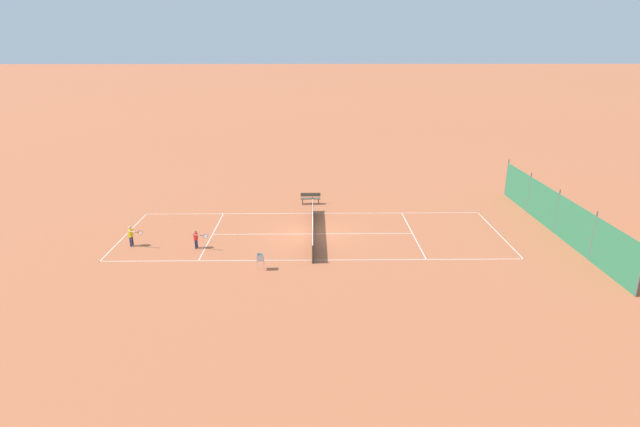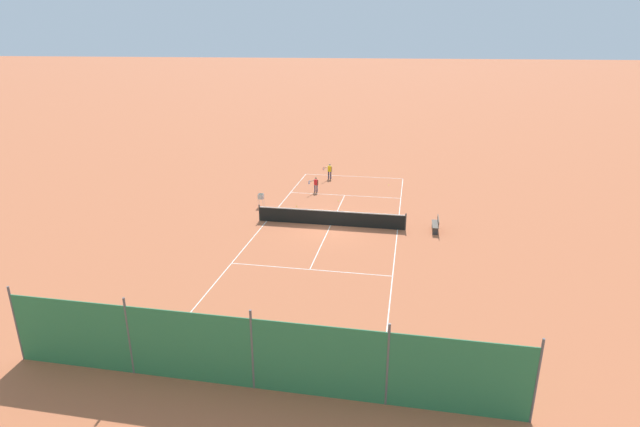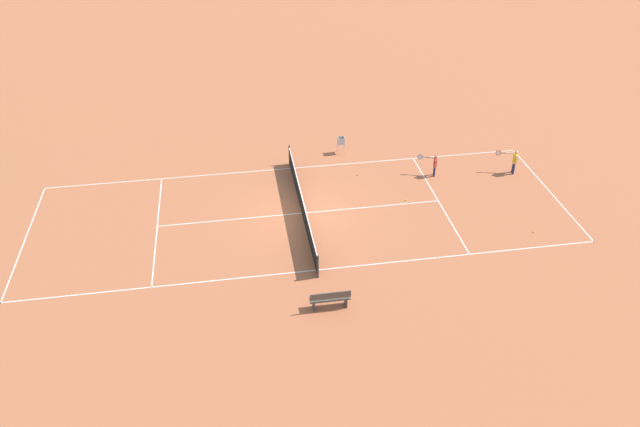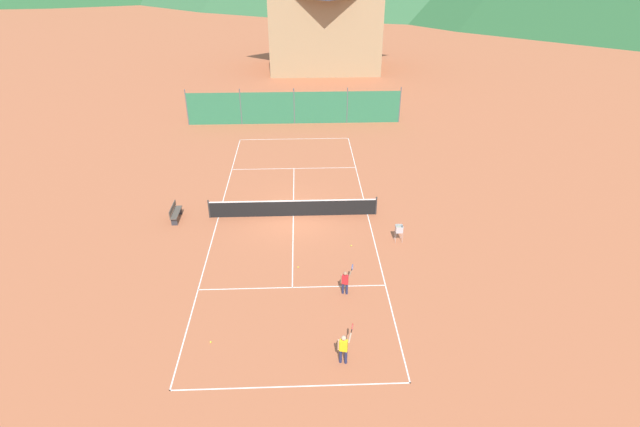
# 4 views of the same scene
# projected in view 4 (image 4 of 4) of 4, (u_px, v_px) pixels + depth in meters

# --- Properties ---
(ground_plane) EXTENTS (600.00, 600.00, 0.00)m
(ground_plane) POSITION_uv_depth(u_px,v_px,m) (293.00, 216.00, 27.40)
(ground_plane) COLOR #B7603D
(court_line_markings) EXTENTS (8.25, 23.85, 0.01)m
(court_line_markings) POSITION_uv_depth(u_px,v_px,m) (293.00, 216.00, 27.40)
(court_line_markings) COLOR white
(court_line_markings) RESTS_ON ground
(tennis_net) EXTENTS (9.18, 0.08, 1.06)m
(tennis_net) POSITION_uv_depth(u_px,v_px,m) (293.00, 208.00, 27.16)
(tennis_net) COLOR #2D2D2D
(tennis_net) RESTS_ON ground
(windscreen_fence_far) EXTENTS (17.28, 0.08, 2.90)m
(windscreen_fence_far) POSITION_uv_depth(u_px,v_px,m) (294.00, 108.00, 40.29)
(windscreen_fence_far) COLOR #2D754C
(windscreen_fence_far) RESTS_ON ground
(player_near_service) EXTENTS (0.63, 0.99, 1.26)m
(player_near_service) POSITION_uv_depth(u_px,v_px,m) (344.00, 346.00, 17.66)
(player_near_service) COLOR #23284C
(player_near_service) RESTS_ON ground
(player_near_baseline) EXTENTS (0.61, 0.91, 1.14)m
(player_near_baseline) POSITION_uv_depth(u_px,v_px,m) (346.00, 280.00, 21.16)
(player_near_baseline) COLOR #23284C
(player_near_baseline) RESTS_ON ground
(tennis_ball_mid_court) EXTENTS (0.07, 0.07, 0.07)m
(tennis_ball_mid_court) POSITION_uv_depth(u_px,v_px,m) (351.00, 246.00, 24.70)
(tennis_ball_mid_court) COLOR #CCE033
(tennis_ball_mid_court) RESTS_ON ground
(tennis_ball_near_corner) EXTENTS (0.07, 0.07, 0.07)m
(tennis_ball_near_corner) POSITION_uv_depth(u_px,v_px,m) (211.00, 342.00, 18.84)
(tennis_ball_near_corner) COLOR #CCE033
(tennis_ball_near_corner) RESTS_ON ground
(tennis_ball_far_corner) EXTENTS (0.07, 0.07, 0.07)m
(tennis_ball_far_corner) POSITION_uv_depth(u_px,v_px,m) (298.00, 267.00, 23.10)
(tennis_ball_far_corner) COLOR #CCE033
(tennis_ball_far_corner) RESTS_ON ground
(ball_hopper) EXTENTS (0.36, 0.36, 0.89)m
(ball_hopper) POSITION_uv_depth(u_px,v_px,m) (399.00, 230.00, 24.83)
(ball_hopper) COLOR #B7B7BC
(ball_hopper) RESTS_ON ground
(courtside_bench) EXTENTS (0.36, 1.50, 0.84)m
(courtside_bench) POSITION_uv_depth(u_px,v_px,m) (175.00, 212.00, 26.82)
(courtside_bench) COLOR #51473D
(courtside_bench) RESTS_ON ground
(alpine_chalet) EXTENTS (13.00, 10.00, 11.20)m
(alpine_chalet) POSITION_uv_depth(u_px,v_px,m) (324.00, 15.00, 55.22)
(alpine_chalet) COLOR tan
(alpine_chalet) RESTS_ON ground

